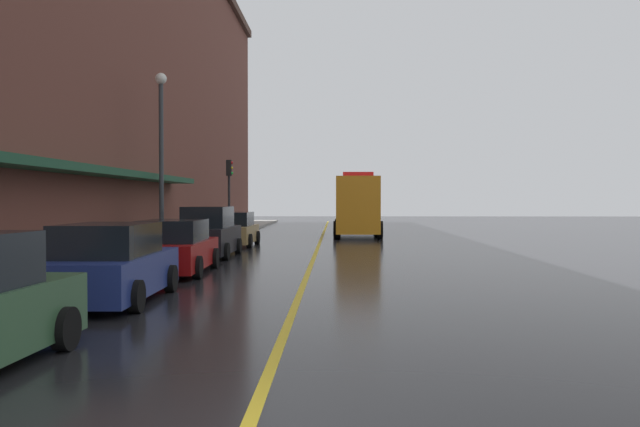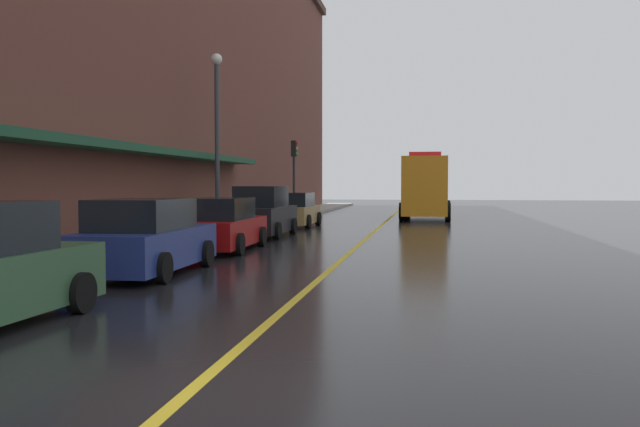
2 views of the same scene
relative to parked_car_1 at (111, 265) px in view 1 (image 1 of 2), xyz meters
name	(u,v)px [view 1 (image 1 of 2)]	position (x,y,z in m)	size (l,w,h in m)	color
ground_plane	(318,247)	(3.97, 16.68, -0.79)	(112.00, 112.00, 0.00)	black
sidewalk_left	(185,245)	(-2.23, 16.68, -0.72)	(2.40, 70.00, 0.15)	#9E9B93
lane_center_stripe	(318,247)	(3.97, 16.68, -0.79)	(0.16, 70.00, 0.01)	gold
brick_building_left	(43,50)	(-8.43, 15.68, 8.12)	(11.17, 64.00, 17.81)	brown
parked_car_1	(111,265)	(0.00, 0.00, 0.00)	(2.15, 4.71, 1.68)	navy
parked_car_2	(175,248)	(0.02, 5.48, -0.04)	(2.18, 4.70, 1.59)	maroon
parked_car_3	(209,234)	(-0.02, 11.02, 0.10)	(2.02, 4.49, 1.92)	black
parked_car_4	(234,230)	(-0.02, 17.06, -0.03)	(2.11, 4.30, 1.60)	#A5844C
utility_truck	(358,207)	(6.08, 25.59, 0.97)	(2.87, 8.02, 3.71)	orange
parking_meter_1	(148,234)	(-1.38, 7.64, 0.27)	(0.14, 0.18, 1.33)	#4C4C51
parking_meter_2	(194,225)	(-1.38, 14.74, 0.27)	(0.14, 0.18, 1.33)	#4C4C51
street_lamp_left	(161,143)	(-1.98, 11.57, 3.61)	(0.44, 0.44, 6.94)	#33383D
traffic_light_near	(229,183)	(-1.31, 23.78, 2.37)	(0.38, 0.36, 4.30)	#232326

